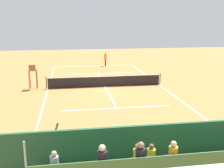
% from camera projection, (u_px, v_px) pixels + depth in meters
% --- Properties ---
extents(ground_plane, '(60.00, 60.00, 0.00)m').
position_uv_depth(ground_plane, '(105.00, 87.00, 24.27)').
color(ground_plane, '#C66B38').
extents(court_line_markings, '(10.10, 22.20, 0.01)m').
position_uv_depth(court_line_markings, '(105.00, 87.00, 24.30)').
color(court_line_markings, white).
rests_on(court_line_markings, ground).
extents(tennis_net, '(10.30, 0.10, 1.07)m').
position_uv_depth(tennis_net, '(105.00, 81.00, 24.15)').
color(tennis_net, black).
rests_on(tennis_net, ground).
extents(backdrop_wall, '(18.00, 0.16, 2.00)m').
position_uv_depth(backdrop_wall, '(152.00, 149.00, 10.59)').
color(backdrop_wall, '#235633').
rests_on(backdrop_wall, ground).
extents(bleacher_stand, '(9.06, 2.40, 2.48)m').
position_uv_depth(bleacher_stand, '(163.00, 168.00, 9.29)').
color(bleacher_stand, '#B2B2B7').
rests_on(bleacher_stand, ground).
extents(umpire_chair, '(0.67, 0.67, 2.14)m').
position_uv_depth(umpire_chair, '(33.00, 74.00, 23.19)').
color(umpire_chair, brown).
rests_on(umpire_chair, ground).
extents(courtside_bench, '(1.80, 0.40, 0.93)m').
position_uv_depth(courtside_bench, '(193.00, 147.00, 11.71)').
color(courtside_bench, '#234C2D').
rests_on(courtside_bench, ground).
extents(equipment_bag, '(0.90, 0.36, 0.36)m').
position_uv_depth(equipment_bag, '(161.00, 159.00, 11.45)').
color(equipment_bag, black).
rests_on(equipment_bag, ground).
extents(tennis_player, '(0.38, 0.54, 1.93)m').
position_uv_depth(tennis_player, '(105.00, 58.00, 34.61)').
color(tennis_player, navy).
rests_on(tennis_player, ground).
extents(tennis_racket, '(0.56, 0.31, 0.03)m').
position_uv_depth(tennis_racket, '(99.00, 67.00, 34.17)').
color(tennis_racket, black).
rests_on(tennis_racket, ground).
extents(tennis_ball_near, '(0.07, 0.07, 0.07)m').
position_uv_depth(tennis_ball_near, '(88.00, 70.00, 31.63)').
color(tennis_ball_near, '#CCDB33').
rests_on(tennis_ball_near, ground).
extents(tennis_ball_far, '(0.07, 0.07, 0.07)m').
position_uv_depth(tennis_ball_far, '(128.00, 68.00, 32.96)').
color(tennis_ball_far, '#CCDB33').
rests_on(tennis_ball_far, ground).
extents(line_judge, '(0.37, 0.53, 1.93)m').
position_uv_depth(line_judge, '(57.00, 146.00, 10.75)').
color(line_judge, '#232328').
rests_on(line_judge, ground).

